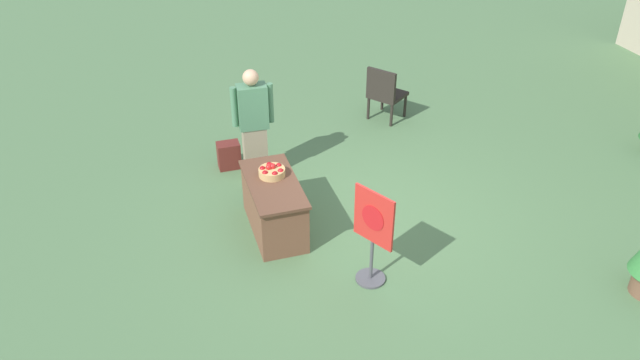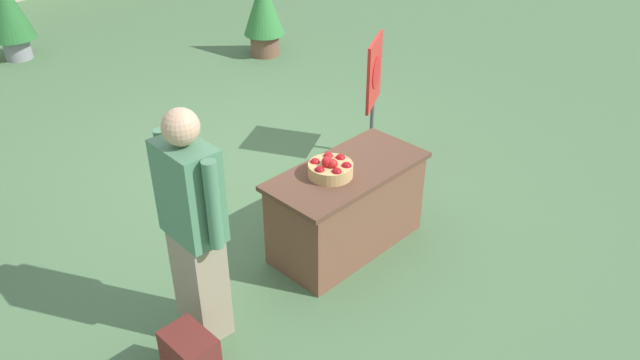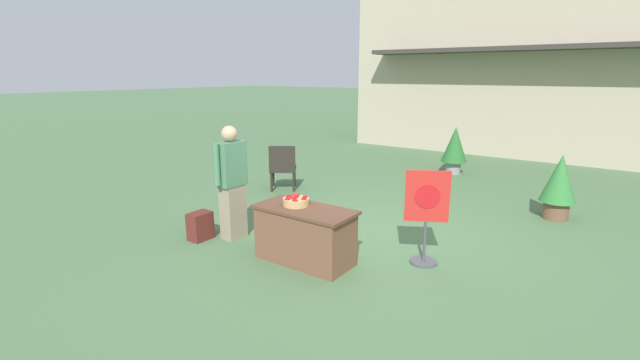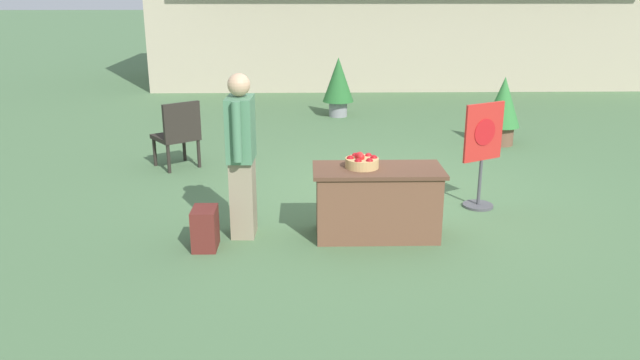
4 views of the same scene
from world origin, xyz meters
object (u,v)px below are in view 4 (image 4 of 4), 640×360
object	(u,v)px
patio_chair	(178,132)
potted_plant_near_right	(338,83)
poster_board	(482,152)
person_visitor	(242,155)
potted_plant_far_right	(503,107)
backpack	(205,228)
apple_basket	(362,162)
display_table	(377,202)

from	to	relation	value
patio_chair	potted_plant_near_right	bearing A→B (deg)	-70.63
poster_board	potted_plant_near_right	xyz separation A→B (m)	(-1.41, 5.39, 0.00)
person_visitor	potted_plant_near_right	bearing A→B (deg)	80.27
patio_chair	potted_plant_far_right	bearing A→B (deg)	-112.43
potted_plant_far_right	potted_plant_near_right	size ratio (longest dim) A/B	0.96
person_visitor	backpack	size ratio (longest dim) A/B	4.07
patio_chair	potted_plant_near_right	world-z (taller)	potted_plant_near_right
person_visitor	apple_basket	bearing A→B (deg)	0.98
poster_board	potted_plant_near_right	distance (m)	5.57
potted_plant_far_right	potted_plant_near_right	distance (m)	3.51
patio_chair	potted_plant_far_right	world-z (taller)	potted_plant_far_right
poster_board	patio_chair	bearing A→B (deg)	-142.35
poster_board	potted_plant_near_right	world-z (taller)	poster_board
apple_basket	backpack	distance (m)	1.73
person_visitor	potted_plant_far_right	size ratio (longest dim) A/B	1.52
potted_plant_far_right	display_table	bearing A→B (deg)	-122.74
apple_basket	backpack	size ratio (longest dim) A/B	0.82
display_table	person_visitor	bearing A→B (deg)	177.78
backpack	potted_plant_near_right	xyz separation A→B (m)	(1.67, 6.54, 0.47)
backpack	poster_board	world-z (taller)	poster_board
potted_plant_far_right	poster_board	bearing A→B (deg)	-111.23
display_table	potted_plant_near_right	xyz separation A→B (m)	(-0.09, 6.25, 0.30)
person_visitor	patio_chair	distance (m)	2.81
apple_basket	person_visitor	xyz separation A→B (m)	(-1.23, 0.03, 0.07)
potted_plant_near_right	person_visitor	bearing A→B (deg)	-101.95
person_visitor	potted_plant_near_right	size ratio (longest dim) A/B	1.46
backpack	patio_chair	world-z (taller)	patio_chair
patio_chair	potted_plant_far_right	xyz separation A→B (m)	(5.04, 1.27, 0.09)
apple_basket	poster_board	world-z (taller)	poster_board
backpack	patio_chair	xyz separation A→B (m)	(-0.80, 2.88, 0.33)
display_table	potted_plant_far_right	bearing A→B (deg)	57.26
apple_basket	person_visitor	world-z (taller)	person_visitor
backpack	patio_chair	bearing A→B (deg)	105.54
backpack	potted_plant_far_right	xyz separation A→B (m)	(4.24, 4.16, 0.42)
poster_board	potted_plant_far_right	size ratio (longest dim) A/B	1.11
backpack	potted_plant_far_right	bearing A→B (deg)	44.43
apple_basket	potted_plant_far_right	xyz separation A→B (m)	(2.65, 3.84, -0.18)
person_visitor	potted_plant_near_right	distance (m)	6.33
apple_basket	potted_plant_near_right	size ratio (longest dim) A/B	0.29
potted_plant_far_right	potted_plant_near_right	bearing A→B (deg)	137.20
display_table	poster_board	distance (m)	1.60
display_table	patio_chair	size ratio (longest dim) A/B	1.37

